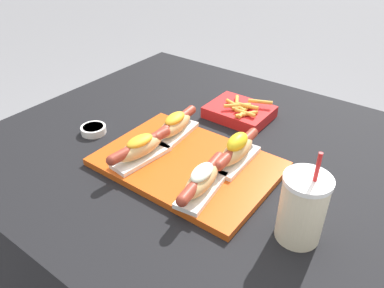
% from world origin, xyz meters
% --- Properties ---
extents(patio_table, '(1.10, 1.02, 0.74)m').
position_xyz_m(patio_table, '(0.00, 0.00, 0.37)').
color(patio_table, black).
rests_on(patio_table, ground_plane).
extents(serving_tray, '(0.44, 0.31, 0.02)m').
position_xyz_m(serving_tray, '(0.05, -0.10, 0.75)').
color(serving_tray, '#CC4C14').
rests_on(serving_tray, patio_table).
extents(hot_dog_0, '(0.08, 0.20, 0.06)m').
position_xyz_m(hot_dog_0, '(-0.05, -0.16, 0.79)').
color(hot_dog_0, white).
rests_on(hot_dog_0, serving_tray).
extents(hot_dog_1, '(0.08, 0.20, 0.07)m').
position_xyz_m(hot_dog_1, '(0.15, -0.18, 0.79)').
color(hot_dog_1, white).
rests_on(hot_dog_1, serving_tray).
extents(hot_dog_2, '(0.07, 0.20, 0.07)m').
position_xyz_m(hot_dog_2, '(-0.05, -0.03, 0.79)').
color(hot_dog_2, white).
rests_on(hot_dog_2, serving_tray).
extents(hot_dog_3, '(0.07, 0.20, 0.08)m').
position_xyz_m(hot_dog_3, '(0.15, -0.03, 0.79)').
color(hot_dog_3, white).
rests_on(hot_dog_3, serving_tray).
extents(sauce_bowl, '(0.07, 0.07, 0.02)m').
position_xyz_m(sauce_bowl, '(-0.26, -0.13, 0.75)').
color(sauce_bowl, white).
rests_on(sauce_bowl, patio_table).
extents(drink_cup, '(0.09, 0.09, 0.21)m').
position_xyz_m(drink_cup, '(0.37, -0.16, 0.82)').
color(drink_cup, beige).
rests_on(drink_cup, patio_table).
extents(fries_basket, '(0.19, 0.15, 0.06)m').
position_xyz_m(fries_basket, '(0.03, 0.20, 0.76)').
color(fries_basket, red).
rests_on(fries_basket, patio_table).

